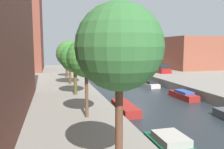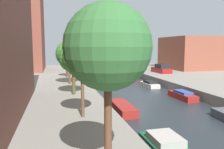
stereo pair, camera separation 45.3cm
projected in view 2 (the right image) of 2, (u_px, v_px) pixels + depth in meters
name	position (u px, v px, depth m)	size (l,w,h in m)	color
ground_plane	(137.00, 94.00, 25.56)	(84.00, 84.00, 0.00)	#232B30
apartment_tower_far	(14.00, 10.00, 41.09)	(10.00, 12.15, 22.18)	brown
low_block_right	(192.00, 53.00, 45.65)	(10.00, 10.68, 6.33)	brown
street_tree_0	(108.00, 48.00, 6.91)	(2.74, 2.74, 5.72)	brown
street_tree_1	(82.00, 58.00, 13.69)	(2.39, 2.39, 4.89)	brown
street_tree_2	(73.00, 58.00, 20.43)	(2.65, 2.65, 4.70)	brown
street_tree_3	(69.00, 54.00, 26.32)	(3.11, 3.11, 5.12)	brown
street_tree_4	(67.00, 53.00, 32.30)	(2.20, 2.20, 4.60)	brown
parked_car	(161.00, 69.00, 38.42)	(1.92, 4.35, 1.49)	maroon
moored_boat_left_1	(165.00, 145.00, 11.55)	(1.66, 3.37, 0.89)	#195638
moored_boat_left_2	(123.00, 108.00, 18.74)	(1.36, 4.34, 0.64)	maroon
moored_boat_right_2	(183.00, 95.00, 23.36)	(1.36, 3.82, 0.84)	maroon
moored_boat_right_3	(150.00, 84.00, 30.51)	(1.45, 3.77, 0.80)	beige
moored_boat_right_4	(131.00, 77.00, 37.31)	(1.61, 3.44, 0.93)	maroon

